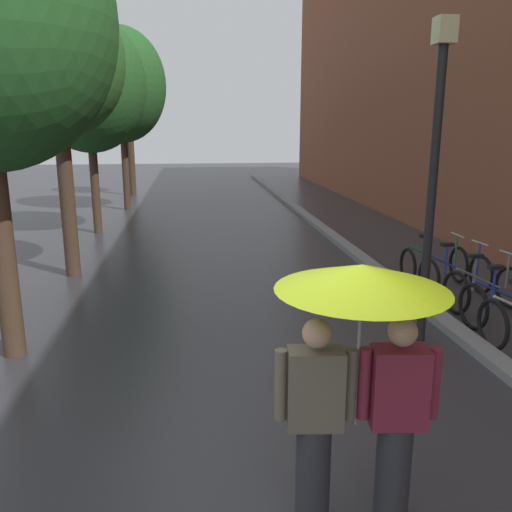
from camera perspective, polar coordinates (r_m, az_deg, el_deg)
ground_plane at (r=4.69m, az=1.18°, el=-24.62°), size 80.00×80.00×0.00m
kerb_strip at (r=14.42m, az=8.15°, el=2.28°), size 0.30×36.00×0.12m
street_tree_1 at (r=10.92m, az=-20.93°, el=19.16°), size 2.53×2.53×5.55m
street_tree_2 at (r=15.30m, az=-17.79°, el=17.26°), size 3.07×3.07×5.79m
street_tree_3 at (r=19.45m, az=-14.48°, el=17.49°), size 3.09×3.09×6.24m
street_tree_4 at (r=23.58m, az=-13.71°, el=16.35°), size 2.25×2.25×5.44m
parked_bicycle_1 at (r=8.67m, az=25.27°, el=-4.57°), size 1.15×0.81×0.96m
parked_bicycle_2 at (r=9.27m, az=23.45°, el=-3.25°), size 1.17×0.85×0.96m
parked_bicycle_3 at (r=9.94m, az=20.80°, el=-1.89°), size 1.14×0.79×0.96m
parked_bicycle_4 at (r=10.55m, az=18.69°, el=-0.84°), size 1.09×0.71×0.96m
couple_under_umbrella at (r=3.83m, az=11.09°, el=-9.94°), size 1.21×1.21×2.01m
street_lamp_post at (r=7.28m, az=18.77°, el=9.64°), size 0.24×0.24×4.23m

